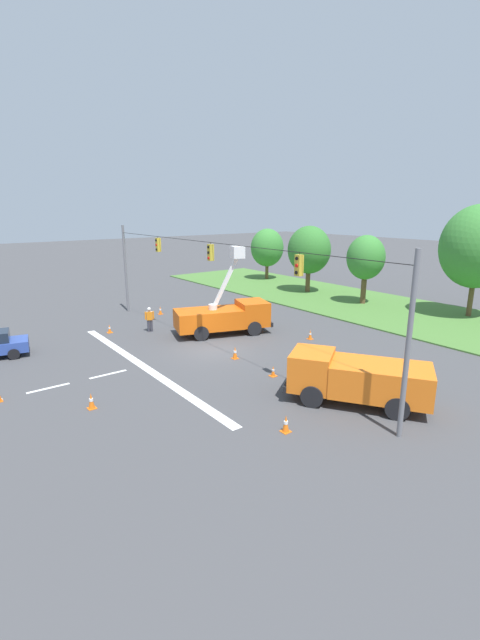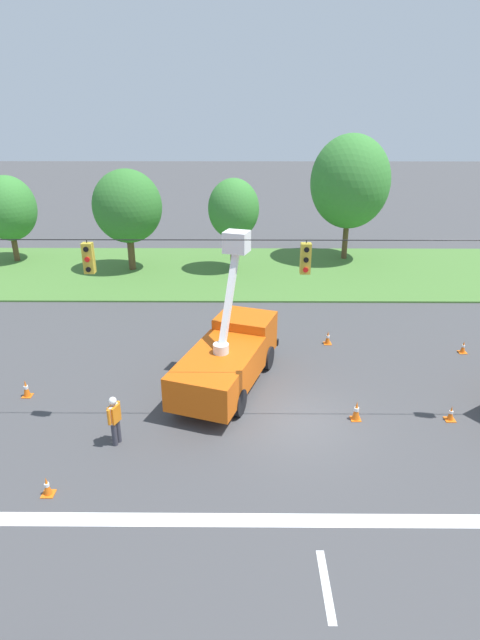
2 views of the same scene
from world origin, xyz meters
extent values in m
plane|color=#424244|center=(0.00, 0.00, 0.00)|extent=(200.00, 200.00, 0.00)
cube|color=#477533|center=(0.00, 18.00, 0.05)|extent=(56.00, 12.00, 0.10)
cube|color=silver|center=(0.00, -4.63, 0.00)|extent=(17.60, 0.50, 0.01)
cube|color=silver|center=(0.00, -6.63, 0.00)|extent=(0.20, 2.00, 0.01)
cylinder|color=black|center=(0.00, 0.00, 6.60)|extent=(26.00, 0.03, 0.03)
cylinder|color=black|center=(-6.76, 0.00, 6.55)|extent=(0.02, 0.02, 0.10)
cube|color=gold|center=(-6.76, 0.00, 6.02)|extent=(0.32, 0.28, 0.96)
cylinder|color=black|center=(-6.76, -0.16, 6.34)|extent=(0.16, 0.05, 0.16)
cylinder|color=red|center=(-6.76, -0.16, 6.02)|extent=(0.16, 0.05, 0.16)
cylinder|color=black|center=(-6.76, -0.16, 5.70)|extent=(0.16, 0.05, 0.16)
cylinder|color=black|center=(-0.02, 0.00, 6.55)|extent=(0.02, 0.02, 0.10)
cube|color=gold|center=(-0.02, 0.00, 6.02)|extent=(0.32, 0.28, 0.96)
cylinder|color=black|center=(-0.02, -0.16, 6.34)|extent=(0.16, 0.05, 0.16)
cylinder|color=black|center=(-0.02, -0.16, 6.02)|extent=(0.16, 0.05, 0.16)
cylinder|color=red|center=(-0.02, -0.16, 5.70)|extent=(0.16, 0.05, 0.16)
cylinder|color=brown|center=(-18.55, 20.34, 1.14)|extent=(0.40, 0.40, 2.29)
ellipsoid|color=#387F33|center=(-18.55, 20.34, 3.90)|extent=(3.81, 4.09, 4.53)
cylinder|color=brown|center=(-9.65, 18.30, 1.23)|extent=(0.47, 0.47, 2.46)
ellipsoid|color=#33752D|center=(-9.65, 18.30, 4.41)|extent=(4.59, 4.15, 4.83)
cylinder|color=brown|center=(-2.60, 18.21, 1.42)|extent=(0.48, 0.48, 2.84)
ellipsoid|color=#387F33|center=(-2.60, 18.21, 4.28)|extent=(3.38, 3.38, 3.95)
cylinder|color=brown|center=(5.55, 21.16, 1.64)|extent=(0.40, 0.40, 3.28)
ellipsoid|color=#387F33|center=(5.55, 21.16, 5.64)|extent=(5.55, 5.93, 6.49)
cube|color=#D6560F|center=(-2.89, 1.61, 1.15)|extent=(3.75, 5.04, 1.30)
cube|color=#D6560F|center=(-1.86, 4.65, 1.34)|extent=(2.83, 2.57, 1.69)
cube|color=#1E2838|center=(-1.64, 5.29, 1.64)|extent=(1.99, 0.76, 0.76)
cube|color=black|center=(-1.52, 5.64, 0.65)|extent=(2.35, 0.93, 0.30)
cylinder|color=black|center=(-3.00, 4.77, 0.50)|extent=(0.59, 1.04, 1.00)
cylinder|color=black|center=(-0.88, 4.05, 0.50)|extent=(0.59, 1.04, 1.00)
cylinder|color=black|center=(-4.21, 1.21, 0.50)|extent=(0.59, 1.04, 1.00)
cylinder|color=black|center=(-2.09, 0.49, 0.50)|extent=(0.59, 1.04, 1.00)
cylinder|color=silver|center=(-2.79, 1.92, 1.98)|extent=(0.60, 0.60, 0.36)
cube|color=white|center=(-2.50, 2.76, 3.60)|extent=(0.87, 1.98, 3.71)
cube|color=white|center=(-2.21, 3.61, 5.65)|extent=(1.11, 1.05, 0.80)
cylinder|color=#383842|center=(-6.11, -1.16, 0.42)|extent=(0.18, 0.18, 0.85)
cylinder|color=#383842|center=(-6.18, -1.35, 0.42)|extent=(0.18, 0.18, 0.85)
cube|color=orange|center=(-6.15, -1.25, 1.15)|extent=(0.37, 0.46, 0.60)
cube|color=silver|center=(-6.15, -1.25, 1.15)|extent=(0.23, 0.42, 0.62)
cylinder|color=orange|center=(-6.04, -1.01, 1.18)|extent=(0.11, 0.11, 0.55)
cylinder|color=orange|center=(-6.25, -1.50, 1.18)|extent=(0.11, 0.11, 0.55)
sphere|color=tan|center=(-6.15, -1.25, 1.58)|extent=(0.22, 0.22, 0.22)
sphere|color=white|center=(-6.15, -1.25, 1.64)|extent=(0.26, 0.26, 0.26)
cube|color=orange|center=(2.10, 0.19, 0.01)|extent=(0.36, 0.36, 0.03)
cone|color=orange|center=(2.10, 0.19, 0.39)|extent=(0.29, 0.29, 0.71)
cylinder|color=white|center=(2.10, 0.19, 0.42)|extent=(0.18, 0.18, 0.13)
cube|color=orange|center=(2.07, 6.50, 0.01)|extent=(0.36, 0.36, 0.03)
cone|color=orange|center=(2.07, 6.50, 0.35)|extent=(0.25, 0.25, 0.63)
cylinder|color=white|center=(2.07, 6.50, 0.38)|extent=(0.16, 0.16, 0.11)
cube|color=orange|center=(-10.34, 1.68, 0.01)|extent=(0.36, 0.36, 0.03)
cone|color=orange|center=(-10.34, 1.68, 0.37)|extent=(0.27, 0.27, 0.67)
cylinder|color=white|center=(-10.34, 1.68, 0.40)|extent=(0.17, 0.17, 0.12)
cube|color=orange|center=(8.11, 5.60, 0.01)|extent=(0.36, 0.36, 0.03)
cone|color=orange|center=(8.11, 5.60, 0.31)|extent=(0.22, 0.22, 0.55)
cylinder|color=white|center=(8.11, 5.60, 0.34)|extent=(0.14, 0.14, 0.10)
cube|color=orange|center=(-7.57, -3.68, 0.01)|extent=(0.36, 0.36, 0.03)
cone|color=orange|center=(-7.57, -3.68, 0.32)|extent=(0.23, 0.23, 0.58)
cylinder|color=white|center=(-7.57, -3.68, 0.35)|extent=(0.14, 0.14, 0.10)
cube|color=orange|center=(5.48, 0.17, 0.01)|extent=(0.36, 0.36, 0.03)
cone|color=orange|center=(5.48, 0.17, 0.31)|extent=(0.22, 0.22, 0.55)
cylinder|color=white|center=(5.48, 0.17, 0.33)|extent=(0.14, 0.14, 0.10)
camera|label=1|loc=(21.11, -13.86, 8.53)|focal=24.00mm
camera|label=2|loc=(-1.95, -14.99, 10.24)|focal=28.00mm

